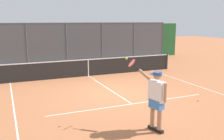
# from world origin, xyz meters

# --- Properties ---
(ground_plane) EXTENTS (60.00, 60.00, 0.00)m
(ground_plane) POSITION_xyz_m (0.00, 0.00, 0.00)
(ground_plane) COLOR #B76B42
(court_line_markings) EXTENTS (8.25, 9.63, 0.01)m
(court_line_markings) POSITION_xyz_m (0.00, 1.74, 0.00)
(court_line_markings) COLOR white
(court_line_markings) RESTS_ON ground
(fence_backdrop) EXTENTS (19.64, 1.37, 2.90)m
(fence_backdrop) POSITION_xyz_m (-0.00, -9.58, 1.38)
(fence_backdrop) COLOR #474C51
(fence_backdrop) RESTS_ON ground
(tennis_net) EXTENTS (10.60, 0.09, 1.07)m
(tennis_net) POSITION_xyz_m (0.00, -3.85, 0.49)
(tennis_net) COLOR #2D2D2D
(tennis_net) RESTS_ON ground
(tennis_player) EXTENTS (0.71, 1.32, 2.01)m
(tennis_player) POSITION_xyz_m (0.47, 3.76, 1.01)
(tennis_player) COLOR black
(tennis_player) RESTS_ON ground
(tennis_ball_near_baseline) EXTENTS (0.07, 0.07, 0.07)m
(tennis_ball_near_baseline) POSITION_xyz_m (-0.01, -2.92, 0.03)
(tennis_ball_near_baseline) COLOR #C1D138
(tennis_ball_near_baseline) RESTS_ON ground
(tennis_ball_by_sideline) EXTENTS (0.07, 0.07, 0.07)m
(tennis_ball_by_sideline) POSITION_xyz_m (-2.54, 2.14, 0.03)
(tennis_ball_by_sideline) COLOR #D6E042
(tennis_ball_by_sideline) RESTS_ON ground
(tennis_ball_near_net) EXTENTS (0.07, 0.07, 0.07)m
(tennis_ball_near_net) POSITION_xyz_m (-0.38, 2.80, 0.03)
(tennis_ball_near_net) COLOR #D6E042
(tennis_ball_near_net) RESTS_ON ground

